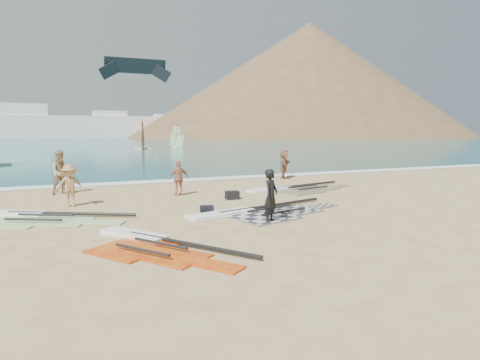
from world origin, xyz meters
name	(u,v)px	position (x,y,z in m)	size (l,w,h in m)	color
ground	(259,232)	(0.00, 0.00, 0.00)	(300.00, 300.00, 0.00)	tan
sea	(84,139)	(0.00, 132.00, 0.00)	(300.00, 240.00, 0.06)	#0D575E
surf_line	(165,182)	(0.00, 12.30, 0.00)	(300.00, 1.20, 0.04)	white
far_town	(34,125)	(-15.72, 150.00, 4.49)	(160.00, 8.00, 12.00)	white
headland_main	(308,137)	(85.00, 130.00, 0.00)	(143.00, 143.00, 45.00)	brown
headland_minor	(360,136)	(120.00, 140.00, 0.00)	(70.00, 70.00, 28.00)	brown
rig_grey	(258,212)	(1.06, 2.27, 0.05)	(6.09, 3.12, 0.20)	black
rig_green	(34,217)	(-6.13, 4.48, 0.05)	(5.12, 3.90, 0.20)	#61C119
rig_orange	(295,189)	(5.18, 6.65, 0.05)	(5.90, 2.93, 0.20)	#E14612
rig_red	(150,245)	(-3.18, -0.21, 0.05)	(3.75, 4.84, 0.20)	red
gear_bag_near	(232,195)	(1.36, 5.42, 0.17)	(0.55, 0.40, 0.35)	black
gear_bag_far	(207,210)	(-0.59, 2.99, 0.14)	(0.47, 0.33, 0.28)	black
person_wetsuit	(271,196)	(0.85, 0.89, 0.86)	(0.62, 0.41, 1.71)	black
beachgoer_left	(61,172)	(-5.31, 9.73, 1.00)	(0.98, 0.76, 2.01)	#A5825A
beachgoer_mid	(70,186)	(-4.98, 6.26, 0.82)	(1.06, 0.61, 1.65)	#A0794B
beachgoer_back	(179,178)	(-0.49, 7.21, 0.79)	(0.93, 0.39, 1.58)	#BB6F56
beachgoer_right	(284,164)	(6.91, 10.84, 0.88)	(1.64, 0.52, 1.76)	#966346
windsurfer_centre	(143,140)	(5.62, 52.59, 1.34)	(2.66, 3.00, 4.66)	white
windsurfer_right	(177,140)	(11.98, 56.77, 1.20)	(2.18, 2.13, 3.99)	white
kitesurf_kite	(136,68)	(2.74, 38.98, 10.17)	(8.43, 0.94, 2.63)	black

